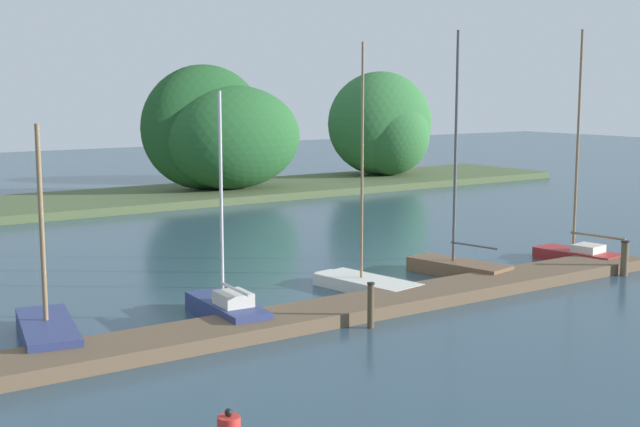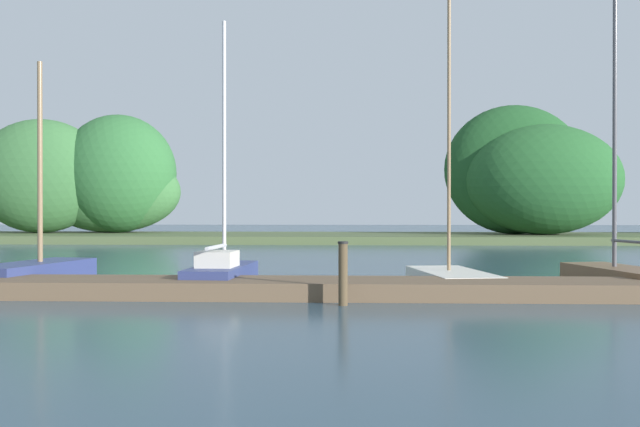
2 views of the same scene
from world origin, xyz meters
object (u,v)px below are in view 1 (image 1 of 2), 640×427
sailboat_4 (455,264)px  sailboat_5 (577,251)px  sailboat_2 (225,307)px  sailboat_3 (364,281)px  mooring_piling_1 (371,305)px  sailboat_1 (47,329)px  mooring_piling_2 (625,258)px

sailboat_4 → sailboat_5: bearing=-111.2°
sailboat_2 → sailboat_3: size_ratio=0.81×
mooring_piling_1 → sailboat_3: bearing=55.1°
sailboat_4 → mooring_piling_1: bearing=107.1°
sailboat_4 → mooring_piling_1: size_ratio=6.66×
sailboat_4 → sailboat_1: bearing=78.2°
sailboat_5 → sailboat_2: bearing=81.0°
sailboat_4 → mooring_piling_2: 5.44m
sailboat_3 → sailboat_4: size_ratio=0.94×
sailboat_3 → mooring_piling_2: sailboat_3 is taller
mooring_piling_1 → mooring_piling_2: size_ratio=1.02×
mooring_piling_1 → sailboat_4: bearing=29.0°
sailboat_2 → sailboat_4: size_ratio=0.76×
sailboat_1 → sailboat_4: 13.25m
sailboat_1 → mooring_piling_1: bearing=-104.0°
mooring_piling_1 → sailboat_5: bearing=13.1°
sailboat_2 → mooring_piling_2: bearing=-97.3°
sailboat_4 → mooring_piling_1: sailboat_4 is taller
sailboat_3 → sailboat_5: (8.71, -0.85, 0.12)m
sailboat_1 → sailboat_5: size_ratio=0.65×
sailboat_1 → mooring_piling_2: bearing=-89.0°
sailboat_4 → sailboat_5: (4.99, -0.81, 0.03)m
sailboat_3 → mooring_piling_2: 8.75m
sailboat_2 → mooring_piling_2: sailboat_2 is taller
sailboat_4 → mooring_piling_2: bearing=-137.7°
sailboat_2 → mooring_piling_2: size_ratio=5.19×
sailboat_1 → sailboat_4: (13.25, 0.03, 0.03)m
sailboat_1 → sailboat_2: 4.49m
sailboat_1 → sailboat_5: sailboat_5 is taller
sailboat_5 → mooring_piling_1: 11.40m
sailboat_2 → sailboat_3: sailboat_3 is taller
sailboat_2 → mooring_piling_2: 13.45m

